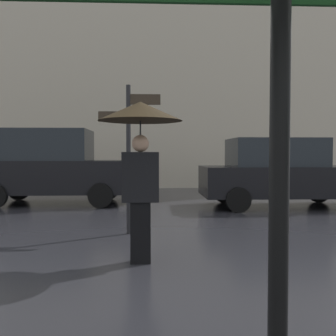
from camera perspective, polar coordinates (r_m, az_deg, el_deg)
pedestrian_with_umbrella at (r=4.90m, az=-4.16°, el=5.19°), size 1.08×1.08×2.07m
parked_car_left at (r=10.51m, az=16.42°, el=-0.65°), size 4.26×1.96×1.81m
parked_car_right at (r=11.22m, az=-16.72°, el=0.16°), size 4.19×2.01×2.09m
street_signpost at (r=6.70m, az=-5.89°, el=3.69°), size 1.08×0.08×2.61m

